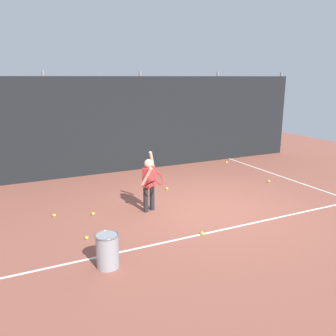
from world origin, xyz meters
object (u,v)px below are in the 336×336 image
Objects in this scene: tennis_ball_1 at (269,181)px; tennis_ball_4 at (202,233)px; tennis_ball_0 at (93,214)px; tennis_ball_5 at (167,189)px; tennis_ball_6 at (54,215)px; tennis_ball_2 at (87,238)px; ball_hopper at (107,250)px; tennis_ball_3 at (227,162)px; tennis_player at (149,180)px.

tennis_ball_1 is 4.17m from tennis_ball_4.
tennis_ball_0 and tennis_ball_5 have the same top height.
tennis_ball_2 is at bearing -75.31° from tennis_ball_6.
tennis_ball_5 and tennis_ball_6 have the same top height.
tennis_ball_2 is at bearing -109.98° from tennis_ball_0.
ball_hopper is 4.12m from tennis_ball_5.
ball_hopper is 7.68m from tennis_ball_3.
tennis_ball_5 is at bearing 50.92° from ball_hopper.
ball_hopper reaches higher than tennis_ball_0.
tennis_ball_3 is (4.26, 3.05, -0.69)m from tennis_player.
tennis_ball_1 and tennis_ball_4 have the same top height.
tennis_ball_5 is (2.67, 2.06, 0.00)m from tennis_ball_2.
tennis_ball_0 is at bearing -153.41° from tennis_ball_3.
tennis_ball_5 is at bearing 167.18° from tennis_ball_1.
tennis_ball_6 is at bearing -168.14° from tennis_ball_5.
tennis_ball_0 and tennis_ball_1 have the same top height.
tennis_ball_2 is (-5.62, -1.39, 0.00)m from tennis_ball_1.
tennis_ball_1 is (3.98, 0.56, -0.69)m from tennis_player.
tennis_ball_2 and tennis_ball_5 have the same top height.
tennis_ball_0 and tennis_ball_2 have the same top height.
tennis_player is at bearing 51.54° from ball_hopper.
ball_hopper is 8.52× the size of tennis_ball_0.
tennis_ball_4 is (2.05, -0.78, 0.00)m from tennis_ball_2.
tennis_ball_3 is at bearing -1.73° from tennis_player.
tennis_ball_0 and tennis_ball_6 have the same top height.
tennis_ball_2 is 1.00× the size of tennis_ball_6.
tennis_ball_2 is at bearing 169.50° from tennis_player.
tennis_ball_2 is (-0.08, 1.14, -0.26)m from ball_hopper.
tennis_ball_4 and tennis_ball_6 have the same top height.
ball_hopper is (-1.56, -1.96, -0.44)m from tennis_player.
tennis_ball_1 is at bearing 31.28° from tennis_ball_4.
tennis_ball_6 is (-0.79, 0.28, 0.00)m from tennis_ball_0.
tennis_ball_6 is at bearing 137.83° from tennis_ball_4.
tennis_ball_5 is (2.59, 3.19, -0.26)m from ball_hopper.
tennis_player is 2.55m from ball_hopper.
tennis_ball_5 is at bearing -150.54° from tennis_ball_3.
ball_hopper is 8.52× the size of tennis_ball_2.
tennis_ball_4 is at bearing -20.74° from tennis_ball_2.
tennis_ball_0 is 2.44m from tennis_ball_5.
tennis_ball_1 is 5.99m from tennis_ball_6.
tennis_player reaches higher than tennis_ball_3.
tennis_ball_0 is 1.00× the size of tennis_ball_1.
tennis_ball_4 is (-3.84, -4.66, 0.00)m from tennis_ball_3.
tennis_player is at bearing -14.23° from tennis_ball_0.
tennis_ball_0 is 1.00× the size of tennis_ball_4.
tennis_ball_6 is at bearing -158.57° from tennis_ball_3.
tennis_player is 5.28m from tennis_ball_3.
tennis_player reaches higher than tennis_ball_0.
tennis_ball_5 is (-3.22, -1.82, 0.00)m from tennis_ball_3.
tennis_ball_6 is at bearing 99.93° from ball_hopper.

